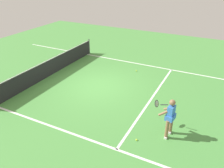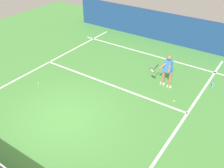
# 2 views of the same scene
# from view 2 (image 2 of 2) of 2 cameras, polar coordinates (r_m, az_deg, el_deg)

# --- Properties ---
(ground_plane) EXTENTS (24.21, 24.21, 0.00)m
(ground_plane) POSITION_cam_2_polar(r_m,az_deg,el_deg) (10.05, -10.73, -7.55)
(ground_plane) COLOR #4C9342
(court_back_wall) EXTENTS (12.67, 0.24, 1.77)m
(court_back_wall) POSITION_cam_2_polar(r_m,az_deg,el_deg) (16.27, 11.65, 12.31)
(court_back_wall) COLOR navy
(court_back_wall) RESTS_ON ground
(baseline_marking) EXTENTS (8.67, 0.10, 0.01)m
(baseline_marking) POSITION_cam_2_polar(r_m,az_deg,el_deg) (14.76, 7.74, 6.78)
(baseline_marking) COLOR white
(baseline_marking) RESTS_ON ground
(service_line_marking) EXTENTS (7.67, 0.10, 0.01)m
(service_line_marking) POSITION_cam_2_polar(r_m,az_deg,el_deg) (11.85, -0.91, 0.07)
(service_line_marking) COLOR white
(service_line_marking) RESTS_ON ground
(sideline_left_marking) EXTENTS (0.10, 16.62, 0.01)m
(sideline_left_marking) POSITION_cam_2_polar(r_m,az_deg,el_deg) (8.46, 9.38, -17.10)
(sideline_left_marking) COLOR white
(sideline_left_marking) RESTS_ON ground
(sideline_right_marking) EXTENTS (0.10, 16.62, 0.01)m
(sideline_right_marking) POSITION_cam_2_polar(r_m,az_deg,el_deg) (12.65, -23.44, -0.66)
(sideline_right_marking) COLOR white
(sideline_right_marking) RESTS_ON ground
(tennis_player) EXTENTS (0.88, 0.91, 1.55)m
(tennis_player) POSITION_cam_2_polar(r_m,az_deg,el_deg) (11.54, 12.29, 3.18)
(tennis_player) COLOR #8C6647
(tennis_player) RESTS_ON ground
(tennis_ball_near) EXTENTS (0.07, 0.07, 0.07)m
(tennis_ball_near) POSITION_cam_2_polar(r_m,az_deg,el_deg) (12.30, -16.11, 0.15)
(tennis_ball_near) COLOR #D1E533
(tennis_ball_near) RESTS_ON ground
(tennis_ball_mid) EXTENTS (0.07, 0.07, 0.07)m
(tennis_ball_mid) POSITION_cam_2_polar(r_m,az_deg,el_deg) (11.02, 13.78, -3.67)
(tennis_ball_mid) COLOR #D1E533
(tennis_ball_mid) RESTS_ON ground
(water_bottle) EXTENTS (0.07, 0.07, 0.24)m
(water_bottle) POSITION_cam_2_polar(r_m,az_deg,el_deg) (12.41, 21.63, -0.24)
(water_bottle) COLOR #4C9EE5
(water_bottle) RESTS_ON ground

